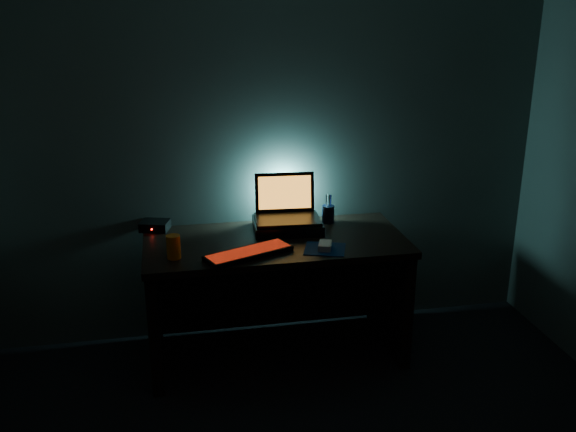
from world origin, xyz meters
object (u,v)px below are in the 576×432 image
(keyboard, at_px, (249,253))
(router, at_px, (155,225))
(pen_cup, at_px, (328,214))
(juice_glass, at_px, (174,247))
(mouse, at_px, (325,246))
(laptop, at_px, (286,208))

(keyboard, xyz_separation_m, router, (-0.49, 0.51, 0.01))
(pen_cup, distance_m, juice_glass, 1.03)
(pen_cup, relative_size, router, 0.56)
(keyboard, height_order, mouse, mouse)
(keyboard, distance_m, pen_cup, 0.71)
(laptop, bearing_deg, mouse, -66.33)
(laptop, xyz_separation_m, keyboard, (-0.29, -0.40, -0.11))
(juice_glass, distance_m, router, 0.48)
(mouse, xyz_separation_m, juice_glass, (-0.82, 0.03, 0.04))
(laptop, distance_m, pen_cup, 0.28)
(mouse, relative_size, router, 0.58)
(keyboard, height_order, router, router)
(laptop, height_order, router, laptop)
(keyboard, bearing_deg, laptop, 31.77)
(laptop, height_order, mouse, laptop)
(laptop, xyz_separation_m, router, (-0.78, 0.11, -0.09))
(juice_glass, bearing_deg, keyboard, -6.23)
(laptop, bearing_deg, keyboard, -121.41)
(laptop, distance_m, mouse, 0.43)
(keyboard, xyz_separation_m, pen_cup, (0.55, 0.44, 0.04))
(mouse, bearing_deg, juice_glass, -163.40)
(laptop, xyz_separation_m, mouse, (0.14, -0.39, -0.10))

